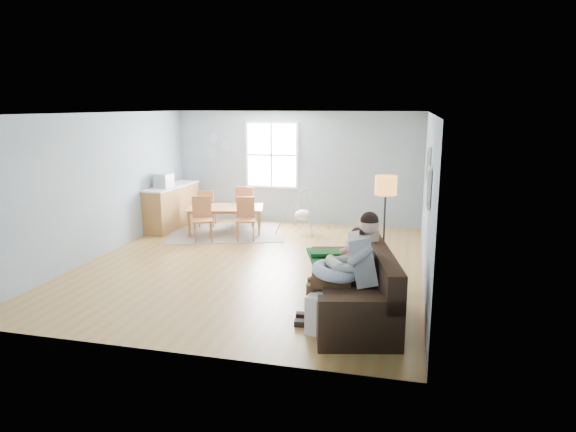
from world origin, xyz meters
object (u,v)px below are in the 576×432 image
(sofa, at_px, (356,291))
(storage_cube, at_px, (326,313))
(father, at_px, (349,265))
(chair_sw, at_px, (202,216))
(counter, at_px, (172,206))
(toddler, at_px, (349,254))
(monitor, at_px, (164,181))
(chair_se, at_px, (246,216))
(chair_nw, at_px, (207,206))
(chair_ne, at_px, (245,204))
(baby_swing, at_px, (303,214))
(floor_lamp, at_px, (386,194))
(dining_table, at_px, (225,220))

(sofa, xyz_separation_m, storage_cube, (-0.30, -0.65, -0.08))
(sofa, relative_size, father, 1.64)
(sofa, xyz_separation_m, chair_sw, (-3.62, 3.21, 0.20))
(counter, bearing_deg, toddler, -40.27)
(chair_sw, relative_size, monitor, 2.44)
(father, relative_size, chair_se, 1.67)
(chair_nw, distance_m, chair_ne, 0.90)
(chair_ne, bearing_deg, chair_sw, -107.71)
(storage_cube, bearing_deg, baby_swing, 105.34)
(toddler, bearing_deg, floor_lamp, 74.09)
(sofa, bearing_deg, chair_sw, 138.49)
(floor_lamp, bearing_deg, counter, 153.33)
(floor_lamp, height_order, chair_sw, floor_lamp)
(toddler, relative_size, chair_sw, 1.00)
(floor_lamp, bearing_deg, storage_cube, -104.10)
(floor_lamp, relative_size, dining_table, 1.02)
(counter, bearing_deg, sofa, -40.83)
(chair_ne, distance_m, monitor, 1.95)
(chair_sw, xyz_separation_m, chair_ne, (0.46, 1.46, 0.02))
(chair_se, distance_m, baby_swing, 1.39)
(chair_sw, height_order, monitor, monitor)
(storage_cube, bearing_deg, dining_table, 123.86)
(floor_lamp, height_order, baby_swing, floor_lamp)
(chair_se, bearing_deg, toddler, -51.57)
(toddler, distance_m, monitor, 5.88)
(storage_cube, distance_m, chair_sw, 5.10)
(toddler, relative_size, chair_nw, 1.06)
(chair_se, relative_size, chair_nw, 1.03)
(father, relative_size, floor_lamp, 0.88)
(father, relative_size, counter, 0.83)
(toddler, height_order, storage_cube, toddler)
(chair_nw, relative_size, chair_ne, 0.92)
(dining_table, distance_m, counter, 1.42)
(monitor, bearing_deg, chair_ne, 28.52)
(chair_nw, relative_size, monitor, 2.31)
(father, height_order, chair_nw, father)
(storage_cube, xyz_separation_m, counter, (-4.47, 4.78, 0.26))
(dining_table, distance_m, monitor, 1.66)
(chair_nw, bearing_deg, dining_table, -35.06)
(toddler, bearing_deg, chair_ne, 124.09)
(sofa, height_order, chair_nw, sofa)
(storage_cube, distance_m, chair_nw, 6.27)
(dining_table, height_order, chair_se, chair_se)
(sofa, distance_m, chair_ne, 5.64)
(floor_lamp, xyz_separation_m, chair_se, (-3.02, 1.90, -0.91))
(toddler, bearing_deg, chair_nw, 132.81)
(father, bearing_deg, counter, 136.40)
(counter, bearing_deg, baby_swing, 4.78)
(dining_table, xyz_separation_m, chair_ne, (0.22, 0.72, 0.26))
(monitor, bearing_deg, dining_table, 6.46)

